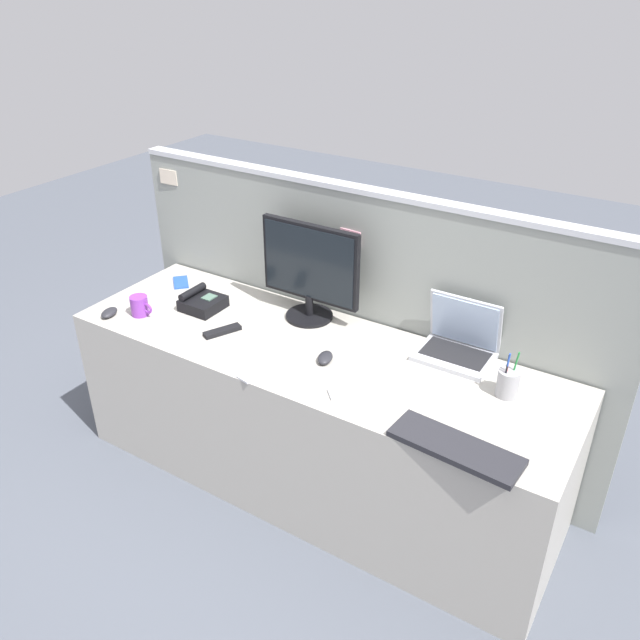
% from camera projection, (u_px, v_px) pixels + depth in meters
% --- Properties ---
extents(ground_plane, '(10.00, 10.00, 0.00)m').
position_uv_depth(ground_plane, '(314.00, 478.00, 3.10)').
color(ground_plane, '#4C515B').
extents(desk, '(2.22, 0.69, 0.72)m').
position_uv_depth(desk, '(314.00, 418.00, 2.92)').
color(desk, '#ADA89E').
rests_on(desk, ground_plane).
extents(cubicle_divider, '(2.42, 0.08, 1.33)m').
position_uv_depth(cubicle_divider, '(358.00, 323.00, 3.05)').
color(cubicle_divider, gray).
rests_on(cubicle_divider, ground_plane).
extents(desktop_monitor, '(0.48, 0.22, 0.45)m').
position_uv_depth(desktop_monitor, '(310.00, 269.00, 2.87)').
color(desktop_monitor, black).
rests_on(desktop_monitor, desk).
extents(laptop, '(0.31, 0.23, 0.25)m').
position_uv_depth(laptop, '(459.00, 341.00, 2.67)').
color(laptop, '#B2B5BC').
rests_on(laptop, desk).
extents(desk_phone, '(0.17, 0.18, 0.09)m').
position_uv_depth(desk_phone, '(202.00, 302.00, 3.05)').
color(desk_phone, black).
rests_on(desk_phone, desk).
extents(keyboard_main, '(0.46, 0.19, 0.02)m').
position_uv_depth(keyboard_main, '(456.00, 447.00, 2.18)').
color(keyboard_main, '#232328').
rests_on(keyboard_main, desk).
extents(computer_mouse_right_hand, '(0.09, 0.11, 0.03)m').
position_uv_depth(computer_mouse_right_hand, '(109.00, 313.00, 2.99)').
color(computer_mouse_right_hand, '#232328').
rests_on(computer_mouse_right_hand, desk).
extents(computer_mouse_left_hand, '(0.09, 0.11, 0.03)m').
position_uv_depth(computer_mouse_left_hand, '(325.00, 358.00, 2.66)').
color(computer_mouse_left_hand, '#232328').
rests_on(computer_mouse_left_hand, desk).
extents(pen_cup, '(0.08, 0.08, 0.19)m').
position_uv_depth(pen_cup, '(508.00, 383.00, 2.43)').
color(pen_cup, '#99999E').
rests_on(pen_cup, desk).
extents(cell_phone_silver_slab, '(0.14, 0.14, 0.01)m').
position_uv_depth(cell_phone_silver_slab, '(345.00, 393.00, 2.46)').
color(cell_phone_silver_slab, '#B7BAC1').
rests_on(cell_phone_silver_slab, desk).
extents(cell_phone_white_slab, '(0.10, 0.15, 0.01)m').
position_uv_depth(cell_phone_white_slab, '(255.00, 373.00, 2.58)').
color(cell_phone_white_slab, silver).
rests_on(cell_phone_white_slab, desk).
extents(cell_phone_blue_case, '(0.15, 0.15, 0.01)m').
position_uv_depth(cell_phone_blue_case, '(181.00, 282.00, 3.30)').
color(cell_phone_blue_case, blue).
rests_on(cell_phone_blue_case, desk).
extents(tv_remote, '(0.11, 0.17, 0.02)m').
position_uv_depth(tv_remote, '(222.00, 331.00, 2.86)').
color(tv_remote, black).
rests_on(tv_remote, desk).
extents(coffee_mug, '(0.12, 0.08, 0.09)m').
position_uv_depth(coffee_mug, '(140.00, 306.00, 2.99)').
color(coffee_mug, purple).
rests_on(coffee_mug, desk).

